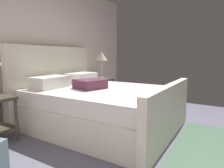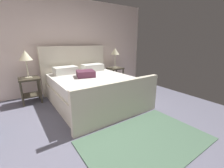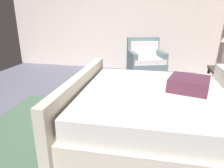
{
  "view_description": "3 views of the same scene",
  "coord_description": "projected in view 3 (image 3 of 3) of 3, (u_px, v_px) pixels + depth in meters",
  "views": [
    {
      "loc": [
        -2.08,
        -0.37,
        1.12
      ],
      "look_at": [
        0.21,
        1.11,
        0.73
      ],
      "focal_mm": 31.81,
      "sensor_mm": 36.0,
      "label": 1
    },
    {
      "loc": [
        -1.05,
        -1.62,
        1.41
      ],
      "look_at": [
        0.52,
        0.79,
        0.59
      ],
      "focal_mm": 23.81,
      "sensor_mm": 36.0,
      "label": 2
    },
    {
      "loc": [
        2.57,
        1.24,
        1.42
      ],
      "look_at": [
        0.32,
        0.73,
        0.63
      ],
      "focal_mm": 33.59,
      "sensor_mm": 36.0,
      "label": 3
    }
  ],
  "objects": [
    {
      "name": "nightstand_left",
      "position": [
        223.0,
        81.0,
        3.26
      ],
      "size": [
        0.44,
        0.44,
        0.6
      ],
      "color": "#3D372A",
      "rests_on": "ground"
    },
    {
      "name": "area_rug",
      "position": [
        34.0,
        125.0,
        2.79
      ],
      "size": [
        1.88,
        1.25,
        0.01
      ],
      "primitive_type": "cube",
      "rotation": [
        0.0,
        0.0,
        0.03
      ],
      "color": "#47644E",
      "rests_on": "ground"
    },
    {
      "name": "bed",
      "position": [
        178.0,
        115.0,
        2.29
      ],
      "size": [
        1.91,
        2.26,
        1.29
      ],
      "color": "beige",
      "rests_on": "ground"
    },
    {
      "name": "armchair",
      "position": [
        145.0,
        64.0,
        4.58
      ],
      "size": [
        0.93,
        0.93,
        0.9
      ],
      "color": "slate",
      "rests_on": "ground"
    },
    {
      "name": "ground_plane",
      "position": [
        69.0,
        115.0,
        3.09
      ],
      "size": [
        5.63,
        5.37,
        0.02
      ],
      "primitive_type": "cube",
      "color": "slate"
    },
    {
      "name": "wall_side_left",
      "position": [
        112.0,
        18.0,
        5.33
      ],
      "size": [
        0.12,
        5.49,
        2.56
      ],
      "primitive_type": "cube",
      "color": "beige",
      "rests_on": "ground"
    }
  ]
}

